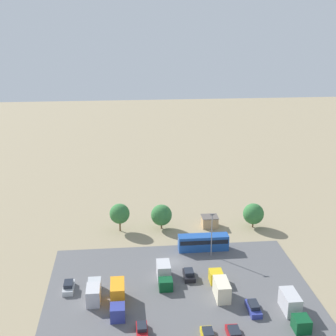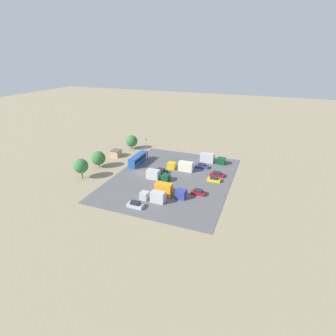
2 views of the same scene
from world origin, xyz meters
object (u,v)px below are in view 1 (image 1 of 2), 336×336
parked_truck_0 (94,292)px  parked_truck_4 (293,308)px  parked_car_3 (189,275)px  parked_truck_2 (164,274)px  parked_truck_3 (220,286)px  parked_car_4 (253,308)px  parked_car_5 (234,334)px  parked_car_2 (208,335)px  parked_truck_1 (118,298)px  parked_car_0 (142,330)px  shed_building (210,221)px  bus (203,242)px  parked_car_1 (69,287)px

parked_truck_0 → parked_truck_4: size_ratio=0.78×
parked_car_3 → parked_truck_2: 4.85m
parked_car_3 → parked_truck_2: size_ratio=0.56×
parked_truck_3 → parked_truck_2: bearing=151.3°
parked_car_4 → parked_car_5: bearing=53.0°
parked_car_2 → parked_truck_1: bearing=-36.1°
parked_car_4 → parked_car_0: bearing=11.6°
shed_building → parked_car_2: shed_building is taller
parked_truck_0 → parked_truck_2: size_ratio=0.95×
parked_truck_2 → parked_truck_3: (-9.60, 5.26, 0.13)m
parked_truck_1 → parked_truck_4: size_ratio=0.98×
parked_car_2 → bus: bearing=-98.4°
parked_car_2 → parked_truck_1: parked_truck_1 is taller
shed_building → parked_car_2: (7.81, 40.60, -0.61)m
parked_car_1 → parked_truck_1: (-8.91, 5.84, 0.92)m
bus → parked_car_1: 30.04m
parked_truck_1 → parked_truck_4: bearing=168.9°
parked_car_0 → parked_truck_4: bearing=4.6°
bus → parked_truck_0: bearing=-53.8°
bus → parked_truck_2: bus is taller
parked_car_2 → parked_truck_0: bearing=-35.1°
parked_truck_4 → bus: bearing=-66.3°
parked_car_5 → parked_truck_2: 19.98m
parked_car_4 → parked_truck_4: size_ratio=0.51×
parked_car_5 → parked_truck_3: parked_truck_3 is taller
parked_car_2 → parked_car_5: parked_car_5 is taller
parked_car_1 → parked_truck_3: bearing=-7.7°
parked_truck_1 → shed_building: bearing=-125.4°
bus → parked_car_1: bearing=-64.2°
bus → parked_car_3: (4.66, 11.02, -1.14)m
parked_car_0 → parked_car_4: bearing=11.6°
parked_car_3 → parked_car_4: bearing=-51.5°
parked_car_0 → parked_truck_3: (-14.50, -9.90, 0.83)m
parked_car_2 → parked_truck_3: bearing=-109.9°
parked_car_1 → parked_truck_0: parked_truck_0 is taller
bus → parked_truck_4: bearing=23.7°
shed_building → parked_car_2: size_ratio=0.94×
parked_car_0 → parked_car_1: parked_car_1 is taller
parked_car_2 → parked_car_3: 17.98m
parked_truck_1 → parked_car_1: bearing=-33.2°
shed_building → parked_truck_3: parked_truck_3 is taller
parked_truck_1 → parked_truck_2: size_ratio=1.20×
parked_car_1 → parked_car_0: bearing=-46.9°
shed_building → parked_car_0: 42.20m
parked_car_4 → parked_car_1: bearing=-17.0°
parked_car_4 → parked_truck_0: 27.73m
parked_car_3 → bus: bearing=67.1°
bus → parked_car_2: 29.33m
parked_truck_1 → parked_truck_3: size_ratio=0.99×
parked_car_3 → parked_truck_2: parked_truck_2 is taller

